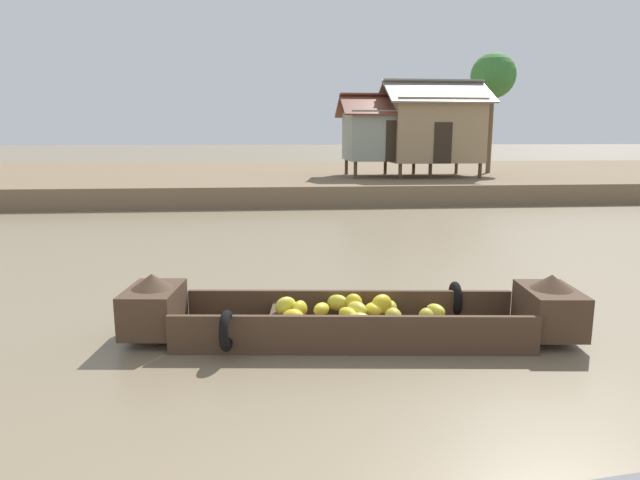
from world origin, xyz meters
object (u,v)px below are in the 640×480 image
Objects in this scene: stilt_house_left at (387,134)px; stilt_house_mid_left at (432,129)px; banana_boat at (351,317)px; palm_tree_near at (493,77)px.

stilt_house_mid_left is at bearing -4.41° from stilt_house_left.
stilt_house_mid_left is (2.09, -0.16, 0.23)m from stilt_house_left.
stilt_house_mid_left is (6.56, 18.62, 2.71)m from banana_boat.
banana_boat is 1.03× the size of palm_tree_near.
palm_tree_near is at bearing 18.96° from stilt_house_left.
banana_boat is 23.79m from palm_tree_near.
stilt_house_mid_left is 0.79× the size of palm_tree_near.
palm_tree_near is (5.82, 2.00, 2.86)m from stilt_house_left.
banana_boat is 19.46m from stilt_house_left.
stilt_house_left is (4.48, 18.78, 2.48)m from banana_boat.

